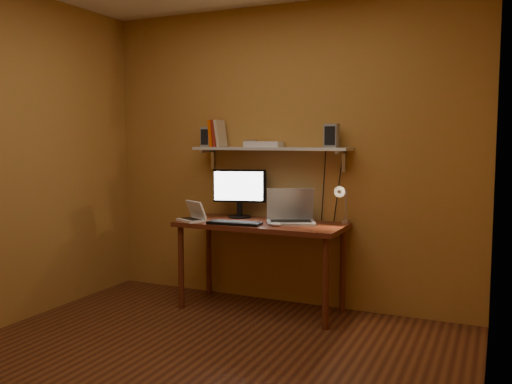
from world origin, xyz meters
The scene contains 14 objects.
room centered at (0.00, 0.00, 1.30)m, with size 3.44×3.24×2.64m.
desk centered at (-0.07, 1.28, 0.66)m, with size 1.40×0.60×0.75m.
wall_shelf centered at (-0.07, 1.47, 1.36)m, with size 1.40×0.25×0.21m.
monitor centered at (-0.36, 1.47, 0.99)m, with size 0.46×0.25×0.43m.
laptop centered at (0.16, 1.37, 0.82)m, with size 0.47×0.42×0.29m.
netbook centered at (-0.63, 1.11, 0.80)m, with size 0.28×0.26×0.17m.
keyboard centered at (-0.22, 1.09, 0.76)m, with size 0.44×0.15×0.02m, color black.
mouse centered at (0.12, 1.14, 0.77)m, with size 0.09×0.06×0.03m, color white.
desk_lamp centered at (0.59, 1.41, 0.96)m, with size 0.09×0.23×0.38m.
speaker_left centered at (-0.69, 1.48, 1.46)m, with size 0.10×0.10×0.18m, color gray.
speaker_right centered at (0.47, 1.48, 1.47)m, with size 0.11×0.11×0.19m, color gray.
books centered at (-0.60, 1.49, 1.49)m, with size 0.12×0.16×0.24m.
shelf_camera centered at (-0.23, 1.42, 1.41)m, with size 0.11×0.05×0.06m.
router centered at (-0.13, 1.47, 1.40)m, with size 0.31×0.20×0.05m, color white.
Camera 1 is at (1.74, -2.82, 1.43)m, focal length 38.00 mm.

